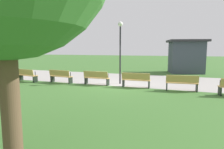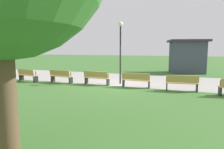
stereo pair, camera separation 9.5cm
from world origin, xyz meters
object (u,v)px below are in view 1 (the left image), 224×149
bench_4 (96,78)px  lamp_post (120,41)px  kiosk (186,56)px  bench_6 (182,83)px  bench_5 (136,80)px  bench_2 (27,75)px  bench_3 (61,76)px

bench_4 → lamp_post: lamp_post is taller
lamp_post → kiosk: (4.12, 7.98, -1.19)m
kiosk → bench_6: bearing=-105.6°
bench_6 → lamp_post: 4.66m
bench_6 → lamp_post: size_ratio=0.42×
bench_5 → bench_6: bearing=-5.7°
lamp_post → bench_2: bearing=-167.2°
bench_5 → bench_6: size_ratio=0.99×
bench_4 → bench_5: bearing=1.9°
kiosk → bench_5: bearing=-121.6°
bench_2 → bench_6: size_ratio=1.01×
bench_4 → lamp_post: 2.83m
lamp_post → bench_4: bearing=-143.7°
bench_5 → lamp_post: bearing=141.8°
bench_2 → bench_6: same height
bench_2 → kiosk: kiosk is taller
lamp_post → kiosk: size_ratio=1.00×
bench_2 → bench_3: (2.56, 0.34, 0.00)m
bench_2 → bench_5: same height
bench_4 → bench_6: size_ratio=0.99×
bench_3 → bench_6: same height
bench_3 → kiosk: bearing=54.4°
bench_2 → bench_3: size_ratio=1.01×
bench_3 → bench_2: bearing=-166.7°
bench_5 → lamp_post: (-1.29, 0.95, 2.34)m
bench_5 → bench_6: same height
bench_2 → kiosk: size_ratio=0.43×
bench_4 → bench_5: same height
bench_5 → bench_4: bearing=178.1°
bench_2 → bench_4: size_ratio=1.02×
bench_5 → lamp_post: 2.83m
bench_2 → lamp_post: size_ratio=0.43×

